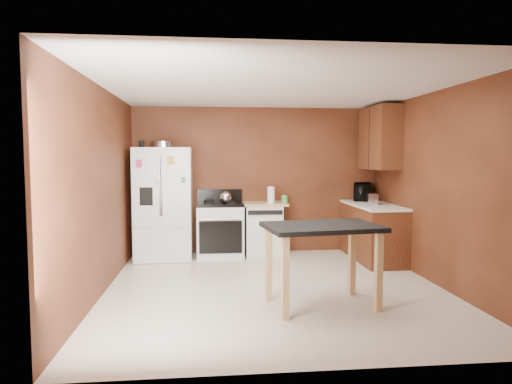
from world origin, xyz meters
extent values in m
plane|color=silver|center=(0.00, 0.00, 0.00)|extent=(4.50, 4.50, 0.00)
plane|color=white|center=(0.00, 0.00, 2.50)|extent=(4.50, 4.50, 0.00)
plane|color=brown|center=(0.00, 2.25, 1.25)|extent=(4.20, 0.00, 4.20)
plane|color=brown|center=(0.00, -2.25, 1.25)|extent=(4.20, 0.00, 4.20)
plane|color=brown|center=(-2.10, 0.00, 1.25)|extent=(0.00, 4.50, 4.50)
plane|color=brown|center=(2.10, 0.00, 1.25)|extent=(0.00, 4.50, 4.50)
cylinder|color=silver|center=(-1.54, 1.82, 1.85)|extent=(0.39, 0.39, 0.10)
cylinder|color=black|center=(-1.88, 1.82, 1.85)|extent=(0.07, 0.07, 0.11)
sphere|color=silver|center=(-0.55, 1.78, 1.00)|extent=(0.20, 0.20, 0.20)
cylinder|color=white|center=(0.20, 1.82, 1.03)|extent=(0.14, 0.14, 0.27)
cylinder|color=green|center=(0.45, 1.99, 0.95)|extent=(0.13, 0.13, 0.11)
cube|color=silver|center=(1.76, 1.39, 0.99)|extent=(0.20, 0.27, 0.18)
imported|color=black|center=(1.83, 2.06, 1.04)|extent=(0.50, 0.59, 0.28)
cube|color=white|center=(-1.55, 1.88, 0.90)|extent=(0.90, 0.75, 1.80)
cube|color=white|center=(-1.78, 1.49, 1.18)|extent=(0.43, 0.02, 1.20)
cube|color=white|center=(-1.32, 1.49, 1.18)|extent=(0.43, 0.02, 1.20)
cube|color=white|center=(-1.55, 1.49, 0.28)|extent=(0.88, 0.02, 0.54)
cube|color=black|center=(-1.78, 1.48, 1.05)|extent=(0.20, 0.01, 0.28)
cylinder|color=silver|center=(-1.56, 1.46, 1.20)|extent=(0.02, 0.02, 0.90)
cylinder|color=silver|center=(-1.54, 1.46, 1.20)|extent=(0.02, 0.02, 0.90)
cube|color=#D83376|center=(-1.87, 1.46, 1.55)|extent=(0.09, 0.00, 0.12)
cube|color=yellow|center=(-1.40, 1.46, 1.60)|extent=(0.10, 0.00, 0.13)
cube|color=#3FB072|center=(-1.21, 1.46, 1.30)|extent=(0.07, 0.00, 0.09)
cube|color=white|center=(-1.25, 1.46, 0.80)|extent=(0.09, 0.00, 0.10)
cube|color=#A3D7F4|center=(-1.60, 1.46, 1.25)|extent=(0.07, 0.00, 0.07)
cube|color=white|center=(-0.64, 1.93, 0.42)|extent=(0.76, 0.65, 0.85)
cube|color=black|center=(-0.64, 1.93, 0.88)|extent=(0.76, 0.65, 0.05)
cube|color=black|center=(-0.64, 2.21, 1.00)|extent=(0.76, 0.06, 0.20)
cube|color=black|center=(-0.64, 1.59, 0.38)|extent=(0.68, 0.02, 0.52)
cylinder|color=silver|center=(-0.64, 1.58, 0.67)|extent=(0.62, 0.02, 0.02)
cylinder|color=black|center=(-0.82, 2.08, 0.91)|extent=(0.17, 0.17, 0.02)
cylinder|color=black|center=(-0.46, 2.08, 0.91)|extent=(0.17, 0.17, 0.02)
cylinder|color=black|center=(-0.82, 1.77, 0.91)|extent=(0.17, 0.17, 0.02)
cylinder|color=black|center=(-0.46, 1.77, 0.91)|extent=(0.17, 0.17, 0.02)
cube|color=white|center=(0.08, 1.95, 0.42)|extent=(0.60, 0.60, 0.85)
cube|color=black|center=(0.08, 1.64, 0.76)|extent=(0.56, 0.02, 0.07)
cube|color=tan|center=(0.08, 1.95, 0.87)|extent=(0.78, 0.62, 0.04)
cube|color=brown|center=(1.80, 1.45, 0.43)|extent=(0.60, 1.55, 0.86)
cube|color=white|center=(1.80, 1.45, 0.88)|extent=(0.63, 1.58, 0.04)
cube|color=brown|center=(1.93, 1.55, 1.95)|extent=(0.35, 1.05, 1.00)
cube|color=black|center=(1.75, 1.55, 1.95)|extent=(0.01, 0.01, 1.00)
cube|color=black|center=(0.42, -0.73, 0.89)|extent=(1.32, 0.97, 0.05)
cube|color=tan|center=(-0.14, -0.48, 0.44)|extent=(0.08, 0.08, 0.88)
cube|color=tan|center=(0.89, -0.34, 0.44)|extent=(0.08, 0.08, 0.88)
cube|color=tan|center=(-0.06, -1.12, 0.44)|extent=(0.08, 0.08, 0.88)
cube|color=tan|center=(0.97, -0.98, 0.44)|extent=(0.08, 0.08, 0.88)
camera|label=1|loc=(-0.81, -5.59, 1.65)|focal=32.00mm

